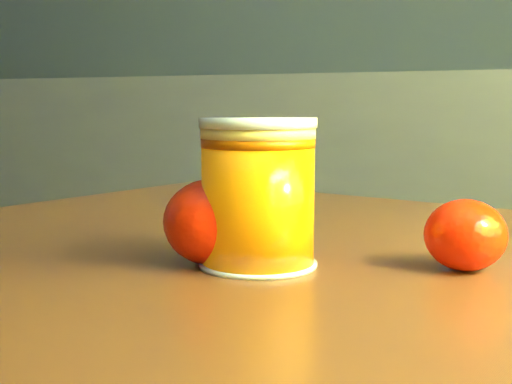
% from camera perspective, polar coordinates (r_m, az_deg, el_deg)
% --- Properties ---
extents(kitchen_counter, '(3.15, 0.60, 0.90)m').
position_cam_1_polar(kitchen_counter, '(2.10, -4.27, -3.43)').
color(kitchen_counter, '#545358').
rests_on(kitchen_counter, ground).
extents(table, '(1.06, 0.83, 0.72)m').
position_cam_1_polar(table, '(0.57, 9.28, -14.69)').
color(table, brown).
rests_on(table, ground).
extents(juice_glass, '(0.09, 0.09, 0.11)m').
position_cam_1_polar(juice_glass, '(0.52, 0.16, -0.13)').
color(juice_glass, orange).
rests_on(juice_glass, table).
extents(orange_front, '(0.07, 0.07, 0.06)m').
position_cam_1_polar(orange_front, '(0.53, -3.53, -2.40)').
color(orange_front, '#F62204').
rests_on(orange_front, table).
extents(orange_back, '(0.06, 0.06, 0.05)m').
position_cam_1_polar(orange_back, '(0.53, 16.40, -3.32)').
color(orange_back, '#F62204').
rests_on(orange_back, table).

